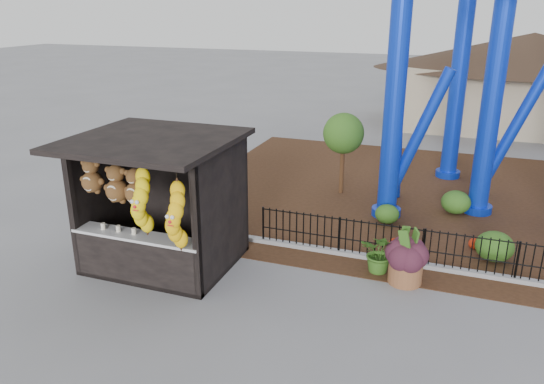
% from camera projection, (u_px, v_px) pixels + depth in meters
% --- Properties ---
extents(ground, '(120.00, 120.00, 0.00)m').
position_uv_depth(ground, '(265.00, 310.00, 10.73)').
color(ground, slate).
rests_on(ground, ground).
extents(mulch_bed, '(18.00, 12.00, 0.02)m').
position_uv_depth(mulch_bed, '(476.00, 203.00, 16.50)').
color(mulch_bed, '#331E11').
rests_on(mulch_bed, ground).
extents(curb, '(18.00, 0.18, 0.12)m').
position_uv_depth(curb, '(476.00, 274.00, 12.06)').
color(curb, gray).
rests_on(curb, ground).
extents(prize_booth, '(3.50, 3.40, 3.12)m').
position_uv_depth(prize_booth, '(156.00, 207.00, 11.97)').
color(prize_booth, black).
rests_on(prize_booth, ground).
extents(picket_fence, '(12.20, 0.06, 1.00)m').
position_uv_depth(picket_fence, '(522.00, 263.00, 11.62)').
color(picket_fence, black).
rests_on(picket_fence, ground).
extents(terracotta_planter, '(0.91, 0.91, 0.57)m').
position_uv_depth(terracotta_planter, '(405.00, 271.00, 11.73)').
color(terracotta_planter, brown).
rests_on(terracotta_planter, ground).
extents(planter_foliage, '(0.70, 0.70, 0.64)m').
position_uv_depth(planter_foliage, '(408.00, 246.00, 11.53)').
color(planter_foliage, '#361522').
rests_on(planter_foliage, terracotta_planter).
extents(potted_plant, '(1.01, 0.93, 0.96)m').
position_uv_depth(potted_plant, '(381.00, 253.00, 12.12)').
color(potted_plant, '#275A1A').
rests_on(potted_plant, ground).
extents(landscaping, '(8.24, 3.78, 0.72)m').
position_uv_depth(landscaping, '(495.00, 228.00, 13.90)').
color(landscaping, '#2C5519').
rests_on(landscaping, mulch_bed).
extents(pavilion, '(15.00, 15.00, 4.80)m').
position_uv_depth(pavilion, '(530.00, 66.00, 25.44)').
color(pavilion, '#BFAD8C').
rests_on(pavilion, ground).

